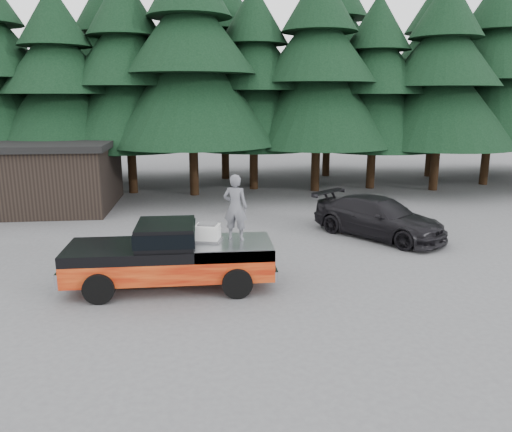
{
  "coord_description": "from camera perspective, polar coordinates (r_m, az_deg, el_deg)",
  "views": [
    {
      "loc": [
        -0.47,
        -13.27,
        5.42
      ],
      "look_at": [
        0.94,
        0.0,
        2.19
      ],
      "focal_mm": 35.0,
      "sensor_mm": 36.0,
      "label": 1
    }
  ],
  "objects": [
    {
      "name": "air_compressor",
      "position": [
        14.45,
        -5.54,
        -1.97
      ],
      "size": [
        0.79,
        0.7,
        0.46
      ],
      "primitive_type": "cube",
      "rotation": [
        0.0,
        0.0,
        -0.23
      ],
      "color": "silver",
      "rests_on": "pickup_truck"
    },
    {
      "name": "truck_cab",
      "position": [
        14.37,
        -10.26,
        -1.95
      ],
      "size": [
        1.66,
        1.9,
        0.59
      ],
      "primitive_type": "cube",
      "color": "black",
      "rests_on": "pickup_truck"
    },
    {
      "name": "treeline",
      "position": [
        30.57,
        -4.59,
        17.86
      ],
      "size": [
        60.15,
        16.05,
        17.5
      ],
      "color": "black",
      "rests_on": "ground"
    },
    {
      "name": "pickup_truck",
      "position": [
        14.65,
        -9.71,
        -5.56
      ],
      "size": [
        6.0,
        2.04,
        1.33
      ],
      "primitive_type": null,
      "color": "orange",
      "rests_on": "ground"
    },
    {
      "name": "ground",
      "position": [
        14.35,
        -3.76,
        -8.64
      ],
      "size": [
        120.0,
        120.0,
        0.0
      ],
      "primitive_type": "plane",
      "color": "#515154",
      "rests_on": "ground"
    },
    {
      "name": "man_on_bed",
      "position": [
        14.37,
        -2.38,
        1.01
      ],
      "size": [
        0.81,
        0.65,
        1.93
      ],
      "primitive_type": "imported",
      "rotation": [
        0.0,
        0.0,
        2.84
      ],
      "color": "#5A5B62",
      "rests_on": "pickup_truck"
    },
    {
      "name": "parked_car",
      "position": [
        20.14,
        13.83,
        -0.13
      ],
      "size": [
        5.04,
        5.6,
        1.56
      ],
      "primitive_type": "imported",
      "rotation": [
        0.0,
        0.0,
        0.66
      ],
      "color": "black",
      "rests_on": "ground"
    },
    {
      "name": "utility_building",
      "position": [
        26.94,
        -24.52,
        4.35
      ],
      "size": [
        8.4,
        6.4,
        3.3
      ],
      "color": "black",
      "rests_on": "ground"
    }
  ]
}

